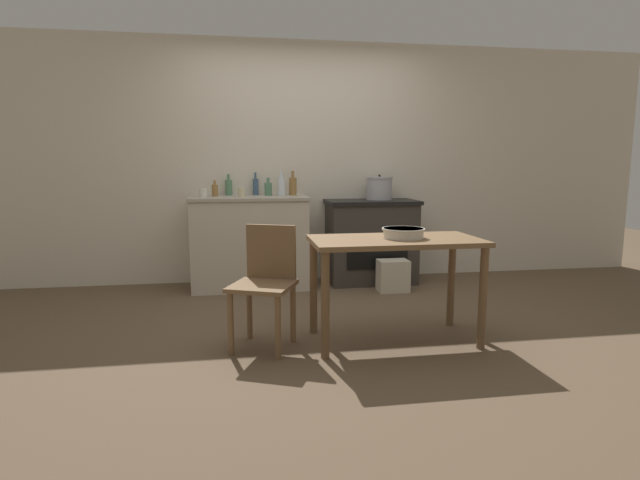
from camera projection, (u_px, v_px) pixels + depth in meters
name	position (u px, v px, depth m)	size (l,w,h in m)	color
ground_plane	(327.00, 320.00, 4.05)	(14.00, 14.00, 0.00)	brown
wall_back	(302.00, 163.00, 5.41)	(8.00, 0.07, 2.55)	beige
counter_cabinet	(250.00, 242.00, 5.11)	(1.18, 0.62, 0.94)	beige
stove	(371.00, 241.00, 5.35)	(0.95, 0.57, 0.88)	#38332D
work_table	(395.00, 254.00, 3.51)	(1.18, 0.61, 0.74)	brown
chair	(266.00, 281.00, 3.44)	(0.53, 0.53, 0.84)	brown
flour_sack	(393.00, 276.00, 4.97)	(0.30, 0.21, 0.32)	beige
stock_pot	(379.00, 188.00, 5.33)	(0.28, 0.28, 0.27)	#A8A8AD
mixing_bowl_large	(403.00, 232.00, 3.50)	(0.30, 0.30, 0.07)	silver
bottle_far_left	(268.00, 189.00, 5.20)	(0.08, 0.08, 0.19)	#517F5B
bottle_left	(229.00, 187.00, 5.22)	(0.07, 0.07, 0.22)	#517F5B
bottle_mid_left	(281.00, 186.00, 5.14)	(0.08, 0.08, 0.26)	silver
bottle_center_left	(215.00, 190.00, 5.07)	(0.06, 0.06, 0.16)	olive
bottle_center	(256.00, 186.00, 5.27)	(0.06, 0.06, 0.24)	#3D5675
bottle_center_right	(293.00, 186.00, 5.25)	(0.08, 0.08, 0.25)	olive
cup_mid_right	(241.00, 193.00, 4.91)	(0.07, 0.07, 0.09)	beige
cup_right	(203.00, 193.00, 4.92)	(0.08, 0.08, 0.09)	silver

